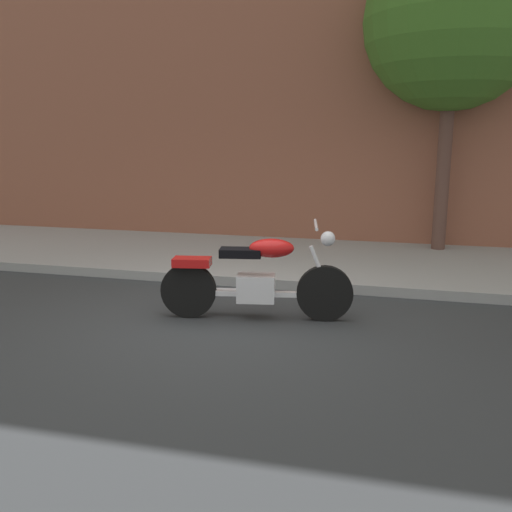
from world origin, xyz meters
The scene contains 5 objects.
ground_plane centered at (0.00, 0.00, 0.00)m, with size 60.00×60.00×0.00m, color #303335.
sidewalk centered at (0.00, 3.26, 0.07)m, with size 19.14×3.35×0.14m, color gray.
building_facade centered at (0.00, 5.19, 4.37)m, with size 19.14×0.50×8.74m, color brown.
motorcycle centered at (0.36, 0.28, 0.48)m, with size 2.25×0.75×1.15m.
street_tree centered at (2.65, 4.51, 4.00)m, with size 2.98×2.98×5.51m.
Camera 1 is at (1.93, -5.82, 2.11)m, focal length 39.01 mm.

